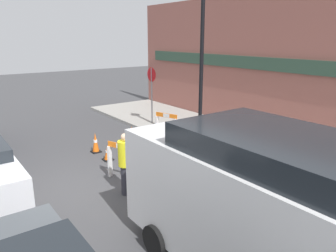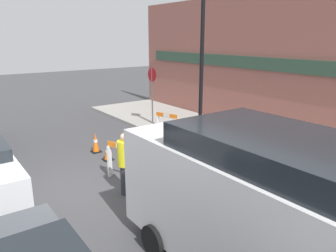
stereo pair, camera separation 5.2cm
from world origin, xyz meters
name	(u,v)px [view 1 (the left image)]	position (x,y,z in m)	size (l,w,h in m)	color
ground_plane	(68,194)	(0.00, 0.00, 0.00)	(60.00, 60.00, 0.00)	#424244
sidewalk_slab	(240,144)	(0.00, 6.38, 0.06)	(18.00, 3.76, 0.12)	#9E9B93
storefront_facade	(280,66)	(0.00, 8.33, 2.75)	(18.00, 0.22, 5.50)	#93564C
streetlamp_post	(203,25)	(-0.61, 4.95, 4.16)	(0.44, 0.44, 6.40)	black
stop_sign	(152,86)	(-4.21, 5.35, 1.75)	(0.60, 0.06, 2.43)	gray
barricade_0	(121,160)	(0.04, 1.50, 0.57)	(0.85, 0.43, 1.05)	white
barricade_1	(166,127)	(-1.76, 4.35, 0.62)	(0.89, 0.44, 1.15)	white
traffic_cone_0	(132,136)	(-2.33, 3.22, 0.35)	(0.30, 0.30, 0.73)	black
traffic_cone_1	(95,143)	(-2.45, 1.87, 0.33)	(0.30, 0.30, 0.69)	black
traffic_cone_2	(108,153)	(-1.52, 1.86, 0.24)	(0.30, 0.30, 0.50)	black
traffic_cone_3	(190,145)	(-0.50, 4.40, 0.27)	(0.30, 0.30, 0.56)	black
traffic_cone_4	(210,153)	(0.52, 4.40, 0.29)	(0.30, 0.30, 0.60)	black
person_worker	(126,162)	(0.87, 1.20, 0.84)	(0.50, 0.50, 1.58)	#33333D
work_van	(273,208)	(4.93, 1.43, 1.37)	(5.29, 2.17, 2.52)	white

